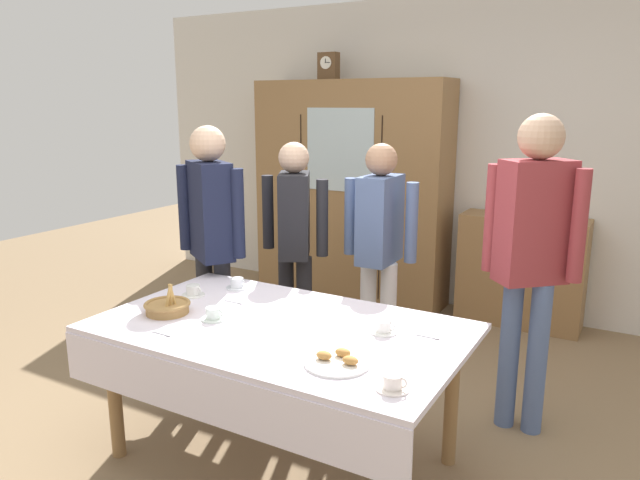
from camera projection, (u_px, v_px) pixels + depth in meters
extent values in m
plane|color=#846B4C|center=(302.00, 440.00, 3.27)|extent=(12.00, 12.00, 0.00)
cube|color=silver|center=(458.00, 156.00, 5.20)|extent=(6.40, 0.10, 2.70)
cylinder|color=olive|center=(114.00, 393.00, 3.05)|extent=(0.07, 0.07, 0.71)
cylinder|color=olive|center=(214.00, 340.00, 3.72)|extent=(0.07, 0.07, 0.71)
cylinder|color=olive|center=(452.00, 399.00, 2.99)|extent=(0.07, 0.07, 0.71)
cube|color=silver|center=(280.00, 328.00, 2.93)|extent=(1.81, 1.08, 0.03)
cube|color=silver|center=(210.00, 399.00, 2.51)|extent=(1.81, 0.01, 0.24)
cube|color=olive|center=(351.00, 192.00, 5.46)|extent=(1.81, 0.45, 2.01)
cube|color=silver|center=(340.00, 150.00, 5.18)|extent=(0.65, 0.01, 0.72)
cube|color=black|center=(301.00, 203.00, 5.49)|extent=(0.01, 0.01, 1.61)
cube|color=black|center=(380.00, 211.00, 5.10)|extent=(0.01, 0.01, 1.61)
cube|color=brown|center=(329.00, 66.00, 5.32)|extent=(0.18, 0.10, 0.24)
cylinder|color=white|center=(326.00, 63.00, 5.27)|extent=(0.11, 0.01, 0.11)
cube|color=black|center=(325.00, 61.00, 5.26)|extent=(0.00, 0.00, 0.04)
cube|color=black|center=(327.00, 62.00, 5.26)|extent=(0.05, 0.00, 0.00)
cube|color=olive|center=(521.00, 271.00, 4.88)|extent=(0.99, 0.35, 0.91)
cube|color=#3D754C|center=(525.00, 215.00, 4.78)|extent=(0.14, 0.22, 0.02)
cube|color=#99332D|center=(526.00, 212.00, 4.77)|extent=(0.13, 0.22, 0.03)
cube|color=#B29333|center=(526.00, 209.00, 4.76)|extent=(0.13, 0.17, 0.02)
cylinder|color=silver|center=(214.00, 319.00, 3.00)|extent=(0.13, 0.13, 0.01)
cylinder|color=silver|center=(213.00, 313.00, 2.99)|extent=(0.08, 0.08, 0.05)
torus|color=silver|center=(219.00, 314.00, 2.97)|extent=(0.04, 0.01, 0.04)
cylinder|color=#47230F|center=(213.00, 309.00, 2.99)|extent=(0.06, 0.06, 0.01)
cylinder|color=white|center=(237.00, 288.00, 3.50)|extent=(0.13, 0.13, 0.01)
cylinder|color=white|center=(237.00, 283.00, 3.49)|extent=(0.08, 0.08, 0.05)
torus|color=white|center=(242.00, 283.00, 3.47)|extent=(0.04, 0.01, 0.04)
cylinder|color=white|center=(383.00, 332.00, 2.83)|extent=(0.13, 0.13, 0.01)
cylinder|color=white|center=(383.00, 326.00, 2.82)|extent=(0.08, 0.08, 0.05)
torus|color=white|center=(391.00, 327.00, 2.80)|extent=(0.04, 0.01, 0.04)
cylinder|color=white|center=(392.00, 389.00, 2.27)|extent=(0.13, 0.13, 0.01)
cylinder|color=white|center=(393.00, 381.00, 2.26)|extent=(0.08, 0.08, 0.05)
torus|color=white|center=(402.00, 383.00, 2.24)|extent=(0.04, 0.01, 0.04)
cylinder|color=#47230F|center=(393.00, 376.00, 2.26)|extent=(0.06, 0.06, 0.01)
cylinder|color=white|center=(193.00, 295.00, 3.37)|extent=(0.13, 0.13, 0.01)
cylinder|color=white|center=(193.00, 290.00, 3.36)|extent=(0.08, 0.08, 0.05)
torus|color=white|center=(198.00, 290.00, 3.34)|extent=(0.04, 0.01, 0.04)
cylinder|color=#9E7542|center=(167.00, 308.00, 3.09)|extent=(0.22, 0.22, 0.05)
torus|color=#9E7542|center=(167.00, 304.00, 3.08)|extent=(0.24, 0.24, 0.02)
cylinder|color=tan|center=(168.00, 296.00, 3.04)|extent=(0.02, 0.04, 0.12)
cylinder|color=tan|center=(171.00, 296.00, 3.06)|extent=(0.02, 0.02, 0.12)
cylinder|color=tan|center=(172.00, 295.00, 3.07)|extent=(0.04, 0.03, 0.12)
cylinder|color=white|center=(337.00, 363.00, 2.49)|extent=(0.28, 0.28, 0.01)
ellipsoid|color=#BC7F3D|center=(350.00, 360.00, 2.46)|extent=(0.07, 0.05, 0.04)
ellipsoid|color=#BC7F3D|center=(343.00, 352.00, 2.53)|extent=(0.07, 0.05, 0.04)
ellipsoid|color=#BC7F3D|center=(324.00, 355.00, 2.51)|extent=(0.07, 0.05, 0.04)
cube|color=silver|center=(160.00, 333.00, 2.81)|extent=(0.10, 0.01, 0.00)
ellipsoid|color=silver|center=(168.00, 335.00, 2.79)|extent=(0.03, 0.02, 0.01)
cube|color=silver|center=(233.00, 302.00, 3.26)|extent=(0.10, 0.01, 0.00)
ellipsoid|color=silver|center=(241.00, 303.00, 3.23)|extent=(0.03, 0.02, 0.01)
cube|color=silver|center=(426.00, 336.00, 2.78)|extent=(0.10, 0.01, 0.00)
ellipsoid|color=silver|center=(437.00, 338.00, 2.75)|extent=(0.03, 0.02, 0.01)
cylinder|color=#232328|center=(286.00, 306.00, 4.26)|extent=(0.11, 0.11, 0.77)
cylinder|color=#232328|center=(304.00, 310.00, 4.19)|extent=(0.11, 0.11, 0.77)
cube|color=#232328|center=(294.00, 215.00, 4.07)|extent=(0.35, 0.41, 0.58)
sphere|color=#DBB293|center=(294.00, 158.00, 3.98)|extent=(0.21, 0.21, 0.21)
cylinder|color=#232328|center=(268.00, 212.00, 4.18)|extent=(0.08, 0.08, 0.52)
cylinder|color=#232328|center=(322.00, 218.00, 3.96)|extent=(0.08, 0.08, 0.52)
cylinder|color=#232328|center=(206.00, 316.00, 3.98)|extent=(0.11, 0.11, 0.83)
cylinder|color=#232328|center=(224.00, 320.00, 3.91)|extent=(0.11, 0.11, 0.83)
cube|color=#191E38|center=(210.00, 211.00, 3.78)|extent=(0.41, 0.36, 0.62)
sphere|color=#DBB293|center=(208.00, 144.00, 3.68)|extent=(0.22, 0.22, 0.22)
cylinder|color=#191E38|center=(184.00, 208.00, 3.88)|extent=(0.08, 0.08, 0.56)
cylinder|color=#191E38|center=(238.00, 214.00, 3.67)|extent=(0.08, 0.08, 0.56)
cylinder|color=slate|center=(509.00, 353.00, 3.33)|extent=(0.11, 0.11, 0.87)
cylinder|color=slate|center=(537.00, 359.00, 3.26)|extent=(0.11, 0.11, 0.87)
cube|color=#933338|center=(534.00, 222.00, 3.12)|extent=(0.40, 0.39, 0.65)
sphere|color=tan|center=(541.00, 137.00, 3.02)|extent=(0.24, 0.24, 0.24)
cylinder|color=#933338|center=(492.00, 218.00, 3.23)|extent=(0.08, 0.08, 0.59)
cylinder|color=#933338|center=(579.00, 226.00, 3.02)|extent=(0.08, 0.08, 0.59)
cylinder|color=silver|center=(368.00, 314.00, 4.09)|extent=(0.11, 0.11, 0.77)
cylinder|color=silver|center=(388.00, 318.00, 4.02)|extent=(0.11, 0.11, 0.77)
cube|color=slate|center=(380.00, 220.00, 3.90)|extent=(0.20, 0.36, 0.58)
sphere|color=tan|center=(381.00, 160.00, 3.81)|extent=(0.21, 0.21, 0.21)
cylinder|color=slate|center=(350.00, 216.00, 4.01)|extent=(0.08, 0.08, 0.52)
cylinder|color=slate|center=(411.00, 223.00, 3.80)|extent=(0.08, 0.08, 0.52)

